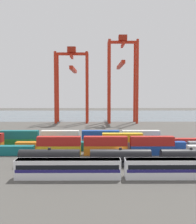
# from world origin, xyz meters

# --- Properties ---
(ground_plane) EXTENTS (420.00, 420.00, 0.00)m
(ground_plane) POSITION_xyz_m (0.00, 40.00, 0.00)
(ground_plane) COLOR #4C4944
(harbour_water) EXTENTS (400.00, 110.00, 0.01)m
(harbour_water) POSITION_xyz_m (0.00, 146.48, 0.00)
(harbour_water) COLOR slate
(harbour_water) RESTS_ON ground_plane
(passenger_train) EXTENTS (65.23, 3.14, 3.90)m
(passenger_train) POSITION_xyz_m (9.80, -18.65, 2.14)
(passenger_train) COLOR silver
(passenger_train) RESTS_ON ground_plane
(freight_tank_row) EXTENTS (64.36, 2.90, 4.36)m
(freight_tank_row) POSITION_xyz_m (7.46, -9.54, 2.06)
(freight_tank_row) COLOR #232326
(freight_tank_row) RESTS_ON ground_plane
(shipping_container_0) EXTENTS (12.10, 2.44, 2.60)m
(shipping_container_0) POSITION_xyz_m (-29.98, 2.23, 1.30)
(shipping_container_0) COLOR #146066
(shipping_container_0) RESTS_ON ground_plane
(shipping_container_1) EXTENTS (12.10, 2.44, 2.60)m
(shipping_container_1) POSITION_xyz_m (-16.97, 2.23, 1.30)
(shipping_container_1) COLOR gold
(shipping_container_1) RESTS_ON ground_plane
(shipping_container_2) EXTENTS (12.10, 2.44, 2.60)m
(shipping_container_2) POSITION_xyz_m (-16.97, 2.23, 3.90)
(shipping_container_2) COLOR #AD211C
(shipping_container_2) RESTS_ON shipping_container_1
(shipping_container_3) EXTENTS (12.10, 2.44, 2.60)m
(shipping_container_3) POSITION_xyz_m (-3.97, 2.23, 1.30)
(shipping_container_3) COLOR orange
(shipping_container_3) RESTS_ON ground_plane
(shipping_container_4) EXTENTS (12.10, 2.44, 2.60)m
(shipping_container_4) POSITION_xyz_m (-3.97, 2.23, 3.90)
(shipping_container_4) COLOR #AD211C
(shipping_container_4) RESTS_ON shipping_container_3
(shipping_container_5) EXTENTS (12.10, 2.44, 2.60)m
(shipping_container_5) POSITION_xyz_m (9.03, 2.23, 1.30)
(shipping_container_5) COLOR #1C4299
(shipping_container_5) RESTS_ON ground_plane
(shipping_container_6) EXTENTS (12.10, 2.44, 2.60)m
(shipping_container_6) POSITION_xyz_m (9.03, 2.23, 3.90)
(shipping_container_6) COLOR #AD211C
(shipping_container_6) RESTS_ON shipping_container_5
(shipping_container_11) EXTENTS (12.10, 2.44, 2.60)m
(shipping_container_11) POSITION_xyz_m (-24.68, 8.25, 1.30)
(shipping_container_11) COLOR orange
(shipping_container_11) RESTS_ON ground_plane
(shipping_container_12) EXTENTS (12.10, 2.44, 2.60)m
(shipping_container_12) POSITION_xyz_m (-11.67, 8.25, 1.30)
(shipping_container_12) COLOR #146066
(shipping_container_12) RESTS_ON ground_plane
(shipping_container_13) EXTENTS (12.10, 2.44, 2.60)m
(shipping_container_13) POSITION_xyz_m (1.34, 8.25, 1.30)
(shipping_container_13) COLOR slate
(shipping_container_13) RESTS_ON ground_plane
(shipping_container_14) EXTENTS (12.10, 2.44, 2.60)m
(shipping_container_14) POSITION_xyz_m (1.34, 8.25, 3.90)
(shipping_container_14) COLOR gold
(shipping_container_14) RESTS_ON shipping_container_13
(shipping_container_15) EXTENTS (12.10, 2.44, 2.60)m
(shipping_container_15) POSITION_xyz_m (14.35, 8.25, 1.30)
(shipping_container_15) COLOR #1C4299
(shipping_container_15) RESTS_ON ground_plane
(shipping_container_17) EXTENTS (12.10, 2.44, 2.60)m
(shipping_container_17) POSITION_xyz_m (-31.33, 14.27, 1.30)
(shipping_container_17) COLOR #197538
(shipping_container_17) RESTS_ON ground_plane
(shipping_container_18) EXTENTS (12.10, 2.44, 2.60)m
(shipping_container_18) POSITION_xyz_m (-31.33, 14.27, 3.90)
(shipping_container_18) COLOR #146066
(shipping_container_18) RESTS_ON shipping_container_17
(shipping_container_19) EXTENTS (12.10, 2.44, 2.60)m
(shipping_container_19) POSITION_xyz_m (-18.24, 14.27, 1.30)
(shipping_container_19) COLOR maroon
(shipping_container_19) RESTS_ON ground_plane
(shipping_container_20) EXTENTS (12.10, 2.44, 2.60)m
(shipping_container_20) POSITION_xyz_m (-18.24, 14.27, 3.90)
(shipping_container_20) COLOR silver
(shipping_container_20) RESTS_ON shipping_container_19
(shipping_container_21) EXTENTS (12.10, 2.44, 2.60)m
(shipping_container_21) POSITION_xyz_m (-5.16, 14.27, 1.30)
(shipping_container_21) COLOR slate
(shipping_container_21) RESTS_ON ground_plane
(shipping_container_22) EXTENTS (12.10, 2.44, 2.60)m
(shipping_container_22) POSITION_xyz_m (-5.16, 14.27, 3.90)
(shipping_container_22) COLOR #1C4299
(shipping_container_22) RESTS_ON shipping_container_21
(shipping_container_23) EXTENTS (12.10, 2.44, 2.60)m
(shipping_container_23) POSITION_xyz_m (7.93, 14.27, 1.30)
(shipping_container_23) COLOR #AD211C
(shipping_container_23) RESTS_ON ground_plane
(shipping_container_24) EXTENTS (12.10, 2.44, 2.60)m
(shipping_container_24) POSITION_xyz_m (7.93, 14.27, 3.90)
(shipping_container_24) COLOR silver
(shipping_container_24) RESTS_ON shipping_container_23
(shipping_container_25) EXTENTS (12.10, 2.44, 2.60)m
(shipping_container_25) POSITION_xyz_m (21.01, 14.27, 1.30)
(shipping_container_25) COLOR #AD211C
(shipping_container_25) RESTS_ON ground_plane
(gantry_crane_west) EXTENTS (19.57, 33.49, 44.28)m
(gantry_crane_west) POSITION_xyz_m (-20.85, 89.36, 26.99)
(gantry_crane_west) COLOR red
(gantry_crane_west) RESTS_ON ground_plane
(gantry_crane_central) EXTENTS (17.48, 38.44, 51.05)m
(gantry_crane_central) POSITION_xyz_m (8.97, 89.81, 30.43)
(gantry_crane_central) COLOR red
(gantry_crane_central) RESTS_ON ground_plane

